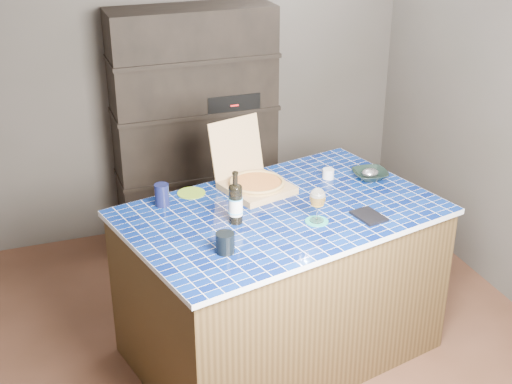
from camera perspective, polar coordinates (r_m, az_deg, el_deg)
name	(u,v)px	position (r m, az deg, el deg)	size (l,w,h in m)	color
room	(265,158)	(3.94, 0.74, 2.76)	(3.50, 3.50, 3.50)	brown
shelving_unit	(196,127)	(5.43, -4.86, 5.23)	(1.20, 0.41, 1.80)	black
kitchen_island	(280,282)	(4.24, 1.97, -7.21)	(1.95, 1.48, 0.96)	#4E381E
pizza_box	(255,181)	(4.22, -0.11, 0.86)	(0.46, 0.51, 0.39)	#A77956
mead_bottle	(236,203)	(3.82, -1.64, -0.87)	(0.08, 0.08, 0.30)	black
teal_trivet	(317,221)	(3.89, 4.88, -2.34)	(0.13, 0.13, 0.01)	#1C937D
wine_glass	(318,199)	(3.83, 4.95, -0.53)	(0.09, 0.09, 0.20)	white
tumbler	(225,243)	(3.57, -2.48, -4.08)	(0.10, 0.10, 0.11)	black
dvd_case	(369,216)	(3.97, 9.01, -1.91)	(0.13, 0.19, 0.01)	black
bowl	(370,175)	(4.44, 9.11, 1.37)	(0.21, 0.21, 0.05)	black
foil_contents	(370,173)	(4.43, 9.12, 1.54)	(0.11, 0.09, 0.05)	silver
white_jar	(328,174)	(4.41, 5.80, 1.47)	(0.07, 0.07, 0.06)	silver
navy_cup	(162,195)	(4.07, -7.54, -0.23)	(0.08, 0.08, 0.13)	#0E1133
green_trivet	(191,193)	(4.22, -5.20, -0.07)	(0.17, 0.17, 0.01)	#77A322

